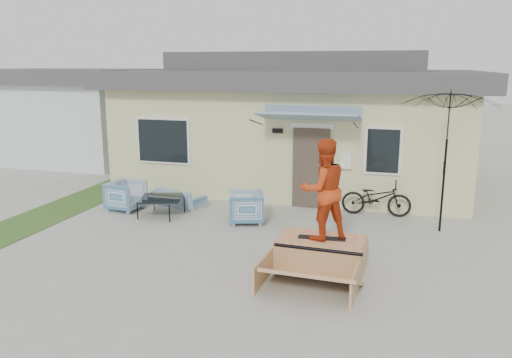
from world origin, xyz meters
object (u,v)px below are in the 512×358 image
(coffee_table, at_px, (161,207))
(skate_ramp, at_px, (321,253))
(bicycle, at_px, (376,194))
(armchair_right, at_px, (246,206))
(patio_umbrella, at_px, (446,155))
(skater, at_px, (323,187))
(armchair_left, at_px, (126,194))
(loveseat, at_px, (178,194))
(skateboard, at_px, (322,237))

(coffee_table, bearing_deg, skate_ramp, -26.13)
(bicycle, bearing_deg, armchair_right, 115.18)
(patio_umbrella, relative_size, skater, 1.20)
(armchair_left, distance_m, coffee_table, 1.15)
(loveseat, xyz_separation_m, skater, (4.36, -3.10, 1.21))
(loveseat, height_order, skateboard, loveseat)
(loveseat, height_order, armchair_right, armchair_right)
(armchair_right, xyz_separation_m, skater, (2.16, -2.14, 1.10))
(skate_ramp, xyz_separation_m, skater, (0.00, 0.05, 1.25))
(patio_umbrella, relative_size, skateboard, 2.55)
(patio_umbrella, xyz_separation_m, skater, (-2.25, -2.77, -0.24))
(coffee_table, xyz_separation_m, skater, (4.35, -2.08, 1.27))
(loveseat, xyz_separation_m, skate_ramp, (4.36, -3.15, -0.04))
(coffee_table, height_order, skateboard, skateboard)
(bicycle, bearing_deg, coffee_table, 105.11)
(bicycle, relative_size, skateboard, 1.94)
(coffee_table, xyz_separation_m, bicycle, (5.12, 1.56, 0.31))
(bicycle, xyz_separation_m, skater, (-0.77, -3.64, 0.97))
(skate_ramp, height_order, skateboard, skateboard)
(patio_umbrella, height_order, skateboard, patio_umbrella)
(loveseat, distance_m, skater, 5.49)
(loveseat, bearing_deg, coffee_table, 109.34)
(coffee_table, distance_m, bicycle, 5.36)
(skate_ramp, relative_size, skateboard, 2.40)
(armchair_left, distance_m, skate_ramp, 5.95)
(coffee_table, bearing_deg, bicycle, 16.95)
(armchair_left, relative_size, skate_ramp, 0.40)
(armchair_left, xyz_separation_m, skateboard, (5.46, -2.30, 0.14))
(patio_umbrella, xyz_separation_m, skateboard, (-2.25, -2.77, -1.20))
(skateboard, bearing_deg, bicycle, 73.29)
(armchair_left, bearing_deg, armchair_right, -85.89)
(skateboard, bearing_deg, skate_ramp, -97.06)
(patio_umbrella, height_order, skate_ramp, patio_umbrella)
(coffee_table, distance_m, skater, 4.99)
(loveseat, xyz_separation_m, armchair_right, (2.21, -0.96, 0.11))
(skater, bearing_deg, bicycle, -136.79)
(skater, bearing_deg, skate_ramp, 52.85)
(coffee_table, relative_size, bicycle, 0.56)
(armchair_right, distance_m, patio_umbrella, 4.65)
(loveseat, relative_size, skater, 0.83)
(bicycle, relative_size, patio_umbrella, 0.76)
(coffee_table, relative_size, skate_ramp, 0.45)
(coffee_table, bearing_deg, armchair_left, 168.70)
(coffee_table, height_order, skater, skater)
(armchair_left, bearing_deg, patio_umbrella, -79.69)
(armchair_right, bearing_deg, skateboard, 26.56)
(armchair_right, height_order, skater, skater)
(armchair_left, bearing_deg, loveseat, -47.07)
(armchair_left, height_order, skater, skater)
(armchair_right, xyz_separation_m, coffee_table, (-2.19, -0.06, -0.18))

